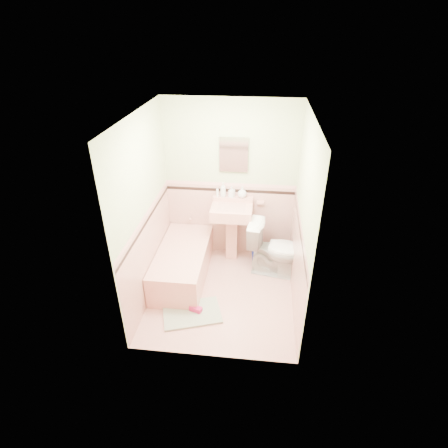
# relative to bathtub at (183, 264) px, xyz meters

# --- Properties ---
(floor) EXTENTS (2.20, 2.20, 0.00)m
(floor) POSITION_rel_bathtub_xyz_m (0.63, -0.33, -0.23)
(floor) COLOR #E3A395
(floor) RESTS_ON ground
(ceiling) EXTENTS (2.20, 2.20, 0.00)m
(ceiling) POSITION_rel_bathtub_xyz_m (0.63, -0.33, 2.27)
(ceiling) COLOR white
(ceiling) RESTS_ON ground
(wall_back) EXTENTS (2.50, 0.00, 2.50)m
(wall_back) POSITION_rel_bathtub_xyz_m (0.63, 0.77, 1.02)
(wall_back) COLOR #F1E6C5
(wall_back) RESTS_ON ground
(wall_front) EXTENTS (2.50, 0.00, 2.50)m
(wall_front) POSITION_rel_bathtub_xyz_m (0.63, -1.43, 1.02)
(wall_front) COLOR #F1E6C5
(wall_front) RESTS_ON ground
(wall_left) EXTENTS (0.00, 2.50, 2.50)m
(wall_left) POSITION_rel_bathtub_xyz_m (-0.37, -0.33, 1.02)
(wall_left) COLOR #F1E6C5
(wall_left) RESTS_ON ground
(wall_right) EXTENTS (0.00, 2.50, 2.50)m
(wall_right) POSITION_rel_bathtub_xyz_m (1.63, -0.33, 1.02)
(wall_right) COLOR #F1E6C5
(wall_right) RESTS_ON ground
(wainscot_back) EXTENTS (2.00, 0.00, 2.00)m
(wainscot_back) POSITION_rel_bathtub_xyz_m (0.63, 0.76, 0.38)
(wainscot_back) COLOR #E6A89A
(wainscot_back) RESTS_ON ground
(wainscot_front) EXTENTS (2.00, 0.00, 2.00)m
(wainscot_front) POSITION_rel_bathtub_xyz_m (0.63, -1.42, 0.38)
(wainscot_front) COLOR #E6A89A
(wainscot_front) RESTS_ON ground
(wainscot_left) EXTENTS (0.00, 2.20, 2.20)m
(wainscot_left) POSITION_rel_bathtub_xyz_m (-0.36, -0.33, 0.38)
(wainscot_left) COLOR #E6A89A
(wainscot_left) RESTS_ON ground
(wainscot_right) EXTENTS (0.00, 2.20, 2.20)m
(wainscot_right) POSITION_rel_bathtub_xyz_m (1.62, -0.33, 0.38)
(wainscot_right) COLOR #E6A89A
(wainscot_right) RESTS_ON ground
(accent_back) EXTENTS (2.00, 0.00, 2.00)m
(accent_back) POSITION_rel_bathtub_xyz_m (0.63, 0.75, 0.90)
(accent_back) COLOR black
(accent_back) RESTS_ON ground
(accent_front) EXTENTS (2.00, 0.00, 2.00)m
(accent_front) POSITION_rel_bathtub_xyz_m (0.63, -1.41, 0.90)
(accent_front) COLOR black
(accent_front) RESTS_ON ground
(accent_left) EXTENTS (0.00, 2.20, 2.20)m
(accent_left) POSITION_rel_bathtub_xyz_m (-0.35, -0.33, 0.89)
(accent_left) COLOR black
(accent_left) RESTS_ON ground
(accent_right) EXTENTS (0.00, 2.20, 2.20)m
(accent_right) POSITION_rel_bathtub_xyz_m (1.61, -0.33, 0.89)
(accent_right) COLOR black
(accent_right) RESTS_ON ground
(cap_back) EXTENTS (2.00, 0.00, 2.00)m
(cap_back) POSITION_rel_bathtub_xyz_m (0.63, 0.75, 0.99)
(cap_back) COLOR #E3A29A
(cap_back) RESTS_ON ground
(cap_front) EXTENTS (2.00, 0.00, 2.00)m
(cap_front) POSITION_rel_bathtub_xyz_m (0.63, -1.41, 0.99)
(cap_front) COLOR #E3A29A
(cap_front) RESTS_ON ground
(cap_left) EXTENTS (0.00, 2.20, 2.20)m
(cap_left) POSITION_rel_bathtub_xyz_m (-0.35, -0.33, 1.00)
(cap_left) COLOR #E3A29A
(cap_left) RESTS_ON ground
(cap_right) EXTENTS (0.00, 2.20, 2.20)m
(cap_right) POSITION_rel_bathtub_xyz_m (1.61, -0.33, 1.00)
(cap_right) COLOR #E3A29A
(cap_right) RESTS_ON ground
(bathtub) EXTENTS (0.70, 1.50, 0.45)m
(bathtub) POSITION_rel_bathtub_xyz_m (0.00, 0.00, 0.00)
(bathtub) COLOR #DE9585
(bathtub) RESTS_ON floor
(tub_faucet) EXTENTS (0.04, 0.12, 0.04)m
(tub_faucet) POSITION_rel_bathtub_xyz_m (0.00, 0.72, 0.41)
(tub_faucet) COLOR silver
(tub_faucet) RESTS_ON wall_back
(sink) EXTENTS (0.61, 0.51, 0.97)m
(sink) POSITION_rel_bathtub_xyz_m (0.68, 0.53, 0.26)
(sink) COLOR #DE9585
(sink) RESTS_ON floor
(sink_faucet) EXTENTS (0.02, 0.02, 0.10)m
(sink_faucet) POSITION_rel_bathtub_xyz_m (0.68, 0.67, 0.72)
(sink_faucet) COLOR silver
(sink_faucet) RESTS_ON sink
(medicine_cabinet) EXTENTS (0.35, 0.04, 0.44)m
(medicine_cabinet) POSITION_rel_bathtub_xyz_m (0.68, 0.74, 1.47)
(medicine_cabinet) COLOR white
(medicine_cabinet) RESTS_ON wall_back
(soap_dish) EXTENTS (0.11, 0.06, 0.04)m
(soap_dish) POSITION_rel_bathtub_xyz_m (1.10, 0.73, 0.72)
(soap_dish) COLOR #DE9585
(soap_dish) RESTS_ON wall_back
(soap_bottle_left) EXTENTS (0.09, 0.09, 0.23)m
(soap_bottle_left) POSITION_rel_bathtub_xyz_m (0.53, 0.71, 0.92)
(soap_bottle_left) COLOR #B2B2B2
(soap_bottle_left) RESTS_ON sink
(soap_bottle_mid) EXTENTS (0.10, 0.10, 0.17)m
(soap_bottle_mid) POSITION_rel_bathtub_xyz_m (0.66, 0.71, 0.89)
(soap_bottle_mid) COLOR #B2B2B2
(soap_bottle_mid) RESTS_ON sink
(soap_bottle_right) EXTENTS (0.16, 0.16, 0.17)m
(soap_bottle_right) POSITION_rel_bathtub_xyz_m (0.82, 0.71, 0.89)
(soap_bottle_right) COLOR #B2B2B2
(soap_bottle_right) RESTS_ON sink
(tube) EXTENTS (0.04, 0.04, 0.12)m
(tube) POSITION_rel_bathtub_xyz_m (0.44, 0.71, 0.87)
(tube) COLOR white
(tube) RESTS_ON sink
(toilet) EXTENTS (0.90, 0.61, 0.85)m
(toilet) POSITION_rel_bathtub_xyz_m (1.38, 0.25, 0.20)
(toilet) COLOR white
(toilet) RESTS_ON floor
(bucket) EXTENTS (0.25, 0.25, 0.24)m
(bucket) POSITION_rel_bathtub_xyz_m (1.12, 0.52, -0.10)
(bucket) COLOR #182C9F
(bucket) RESTS_ON floor
(bath_mat) EXTENTS (0.87, 0.71, 0.03)m
(bath_mat) POSITION_rel_bathtub_xyz_m (0.28, -0.79, -0.21)
(bath_mat) COLOR #98A98D
(bath_mat) RESTS_ON floor
(shoe) EXTENTS (0.18, 0.12, 0.07)m
(shoe) POSITION_rel_bathtub_xyz_m (0.33, -0.75, -0.16)
(shoe) COLOR #BF1E59
(shoe) RESTS_ON bath_mat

